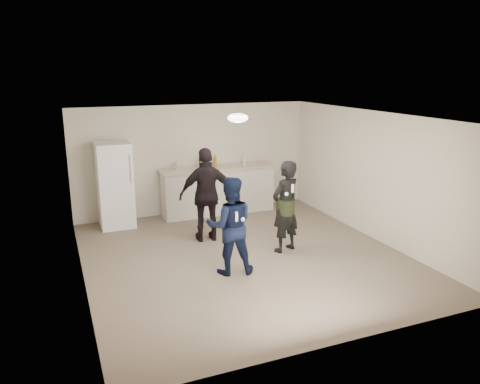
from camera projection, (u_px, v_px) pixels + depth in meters
name	position (u px, v px, depth m)	size (l,w,h in m)	color
floor	(244.00, 256.00, 8.42)	(6.00, 6.00, 0.00)	#6B5B4C
ceiling	(245.00, 117.00, 7.79)	(6.00, 6.00, 0.00)	silver
wall_back	(194.00, 159.00, 10.79)	(6.00, 6.00, 0.00)	beige
wall_front	(344.00, 249.00, 5.42)	(6.00, 6.00, 0.00)	beige
wall_left	(78.00, 206.00, 7.10)	(6.00, 6.00, 0.00)	beige
wall_right	(374.00, 176.00, 9.11)	(6.00, 6.00, 0.00)	beige
counter	(218.00, 191.00, 10.85)	(2.60, 0.56, 1.05)	beige
counter_top	(218.00, 168.00, 10.71)	(2.68, 0.64, 0.04)	#C5B599
fridge	(115.00, 185.00, 9.84)	(0.70, 0.70, 1.80)	white
fridge_handle	(130.00, 169.00, 9.51)	(0.02, 0.02, 0.60)	silver
ceiling_dome	(238.00, 118.00, 8.07)	(0.36, 0.36, 0.16)	white
shaker	(175.00, 166.00, 10.39)	(0.08, 0.08, 0.17)	#B7B6BB
man	(230.00, 226.00, 7.57)	(0.79, 0.61, 1.62)	#101D43
woman	(285.00, 207.00, 8.48)	(0.62, 0.41, 1.70)	black
camo_shorts	(285.00, 207.00, 8.48)	(0.34, 0.34, 0.28)	#2A3618
spectator	(207.00, 195.00, 9.01)	(1.07, 0.45, 1.83)	black
remote_man	(236.00, 217.00, 7.25)	(0.04, 0.04, 0.15)	white
nunchuk_man	(243.00, 219.00, 7.34)	(0.07, 0.07, 0.07)	white
remote_woman	(293.00, 188.00, 8.16)	(0.04, 0.04, 0.15)	white
nunchuk_woman	(287.00, 194.00, 8.17)	(0.07, 0.07, 0.07)	white
bottle_cluster	(212.00, 162.00, 10.69)	(1.12, 0.29, 0.25)	brown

